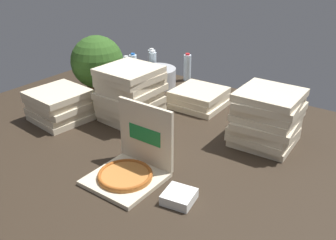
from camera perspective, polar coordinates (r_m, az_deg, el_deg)
The scene contains 15 objects.
ground_plane at distance 2.42m, azimuth -2.13°, elevation -3.80°, with size 3.20×2.40×0.02m, color #2D2319.
open_pizza_box at distance 2.07m, azimuth -5.61°, elevation -6.72°, with size 0.37×0.38×0.39m.
pizza_stack_left_near at distance 2.66m, azimuth -5.73°, elevation 3.91°, with size 0.40×0.41×0.40m.
pizza_stack_left_mid at distance 2.42m, azimuth 14.82°, elevation 0.29°, with size 0.41×0.42×0.35m.
pizza_stack_right_mid at distance 2.94m, azimuth 4.74°, elevation 3.39°, with size 0.39×0.40×0.13m.
pizza_stack_left_far at distance 2.81m, azimuth -16.12°, elevation 2.22°, with size 0.43×0.41×0.22m.
ice_bucket at distance 3.35m, azimuth -1.73°, elevation 6.55°, with size 0.34×0.34×0.16m, color #B7BABF.
water_bottle_0 at distance 3.63m, azimuth -2.47°, elevation 8.79°, with size 0.07×0.07×0.25m.
water_bottle_1 at distance 3.41m, azimuth -6.30°, elevation 7.52°, with size 0.07×0.07×0.25m.
water_bottle_2 at distance 3.48m, azimuth 2.96°, elevation 7.99°, with size 0.07×0.07×0.25m.
water_bottle_3 at distance 3.56m, azimuth -2.33°, elevation 8.42°, with size 0.07×0.07×0.25m.
water_bottle_4 at distance 3.49m, azimuth -5.31°, elevation 7.98°, with size 0.07×0.07×0.25m.
water_bottle_5 at distance 3.20m, azimuth -5.31°, elevation 6.32°, with size 0.07×0.07×0.25m.
potted_plant at distance 3.11m, azimuth -10.70°, elevation 8.44°, with size 0.42×0.42×0.51m.
napkin_pile at distance 1.91m, azimuth 1.70°, elevation -11.61°, with size 0.15×0.15×0.05m, color white.
Camera 1 is at (1.31, -1.65, 1.19)m, focal length 40.04 mm.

